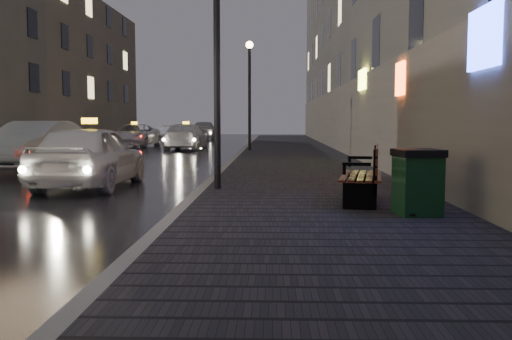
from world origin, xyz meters
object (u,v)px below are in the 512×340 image
at_px(trash_bin, 418,181).
at_px(taxi_far, 134,135).
at_px(car_far, 204,130).
at_px(lamp_far, 250,81).
at_px(lamp_near, 217,29).
at_px(car_left_mid, 35,145).
at_px(bench, 366,174).
at_px(taxi_mid, 186,137).
at_px(taxi_near, 90,156).

distance_m(trash_bin, taxi_far, 28.03).
xyz_separation_m(trash_bin, car_far, (-7.97, 38.22, 0.14)).
distance_m(lamp_far, trash_bin, 19.75).
xyz_separation_m(lamp_near, lamp_far, (0.00, 16.00, 0.00)).
height_order(car_left_mid, taxi_far, car_left_mid).
distance_m(bench, taxi_mid, 22.23).
bearing_deg(bench, taxi_far, 122.86).
bearing_deg(lamp_far, lamp_near, -90.00).
bearing_deg(taxi_near, bench, 151.54).
height_order(lamp_near, car_far, lamp_near).
relative_size(lamp_near, lamp_far, 1.00).
relative_size(taxi_near, taxi_far, 0.90).
distance_m(lamp_near, taxi_far, 23.97).
relative_size(taxi_mid, car_far, 1.03).
bearing_deg(lamp_far, trash_bin, -79.98).
relative_size(lamp_near, taxi_near, 1.19).
bearing_deg(taxi_near, car_far, -86.94).
height_order(trash_bin, taxi_far, taxi_far).
bearing_deg(bench, trash_bin, -54.69).
xyz_separation_m(lamp_far, taxi_near, (-3.16, -14.65, -2.73)).
xyz_separation_m(taxi_near, car_left_mid, (-3.32, 4.75, 0.03)).
bearing_deg(car_far, lamp_near, 93.36).
height_order(lamp_far, car_far, lamp_far).
bearing_deg(taxi_near, trash_bin, 145.68).
xyz_separation_m(lamp_far, taxi_mid, (-3.65, 3.29, -2.79)).
height_order(bench, taxi_mid, taxi_mid).
xyz_separation_m(bench, car_left_mid, (-9.30, 8.08, 0.14)).
bearing_deg(trash_bin, car_left_mid, 128.70).
height_order(trash_bin, taxi_near, taxi_near).
relative_size(bench, taxi_near, 0.46).
xyz_separation_m(car_left_mid, taxi_mid, (2.84, 13.20, -0.09)).
bearing_deg(taxi_far, taxi_near, -76.46).
bearing_deg(taxi_mid, lamp_far, 139.99).
height_order(lamp_near, taxi_near, lamp_near).
relative_size(bench, taxi_mid, 0.42).
distance_m(lamp_near, lamp_far, 16.00).
xyz_separation_m(lamp_far, car_left_mid, (-6.49, -9.90, -2.70)).
bearing_deg(lamp_far, car_far, 103.53).
bearing_deg(trash_bin, lamp_near, 128.42).
relative_size(taxi_near, car_far, 0.95).
distance_m(taxi_mid, car_far, 15.71).
distance_m(lamp_near, car_left_mid, 9.30).
relative_size(lamp_near, car_far, 1.12).
bearing_deg(lamp_far, taxi_near, -102.19).
xyz_separation_m(taxi_mid, taxi_far, (-3.70, 3.35, -0.01)).
bearing_deg(lamp_near, car_left_mid, 136.79).
distance_m(lamp_far, taxi_far, 10.29).
relative_size(lamp_far, taxi_mid, 1.09).
relative_size(lamp_near, trash_bin, 5.24).
bearing_deg(car_left_mid, taxi_mid, 83.56).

